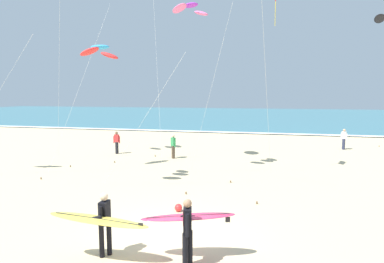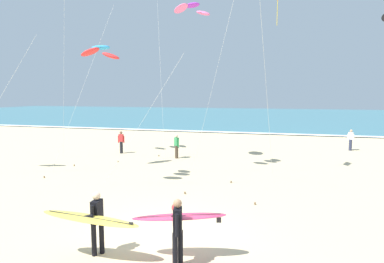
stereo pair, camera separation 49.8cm
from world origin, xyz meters
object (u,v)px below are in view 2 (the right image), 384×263
at_px(surfer_lead, 178,222).
at_px(bystander_red_top, 121,142).
at_px(kite_arc_violet_extra, 192,9).
at_px(bystander_green_top, 177,146).
at_px(surfer_trailing, 94,219).
at_px(beach_ball, 175,207).
at_px(kite_arc_cobalt_distant, 101,52).
at_px(bystander_white_top, 351,140).

xyz_separation_m(surfer_lead, bystander_red_top, (-8.55, 13.29, -0.23)).
distance_m(kite_arc_violet_extra, bystander_red_top, 10.80).
distance_m(bystander_green_top, bystander_red_top, 4.42).
distance_m(surfer_trailing, bystander_red_top, 15.08).
xyz_separation_m(kite_arc_violet_extra, bystander_green_top, (-2.00, 3.34, -7.75)).
distance_m(bystander_green_top, beach_ball, 9.76).
relative_size(kite_arc_violet_extra, bystander_green_top, 5.58).
height_order(bystander_green_top, bystander_red_top, same).
height_order(surfer_lead, bystander_red_top, surfer_lead).
distance_m(kite_arc_cobalt_distant, kite_arc_violet_extra, 5.40).
bearing_deg(kite_arc_cobalt_distant, bystander_green_top, 79.28).
height_order(surfer_trailing, bystander_green_top, surfer_trailing).
relative_size(surfer_trailing, bystander_green_top, 1.65).
relative_size(bystander_white_top, bystander_red_top, 1.00).
bearing_deg(bystander_red_top, kite_arc_violet_extra, -32.07).
xyz_separation_m(surfer_trailing, kite_arc_cobalt_distant, (-3.31, 6.17, 5.04)).
bearing_deg(bystander_green_top, surfer_lead, -71.71).
distance_m(surfer_trailing, kite_arc_cobalt_distant, 8.63).
bearing_deg(kite_arc_cobalt_distant, bystander_white_top, 45.29).
relative_size(kite_arc_cobalt_distant, bystander_green_top, 4.02).
xyz_separation_m(surfer_lead, kite_arc_cobalt_distant, (-5.47, 5.81, 5.04)).
bearing_deg(kite_arc_violet_extra, bystander_white_top, 44.80).
bearing_deg(beach_ball, bystander_green_top, 107.81).
bearing_deg(surfer_trailing, kite_arc_violet_extra, 90.10).
distance_m(bystander_green_top, bystander_white_top, 13.26).
bearing_deg(kite_arc_violet_extra, kite_arc_cobalt_distant, -133.34).
height_order(kite_arc_violet_extra, bystander_red_top, kite_arc_violet_extra).
bearing_deg(surfer_lead, bystander_green_top, 108.29).
bearing_deg(kite_arc_violet_extra, bystander_red_top, 147.93).
relative_size(bystander_green_top, beach_ball, 5.68).
bearing_deg(beach_ball, surfer_lead, -70.42).
relative_size(bystander_green_top, bystander_white_top, 1.00).
relative_size(surfer_trailing, beach_ball, 9.37).
height_order(surfer_lead, surfer_trailing, same).
height_order(surfer_lead, kite_arc_violet_extra, kite_arc_violet_extra).
relative_size(bystander_green_top, bystander_red_top, 1.00).
distance_m(surfer_trailing, beach_ball, 3.96).
relative_size(surfer_lead, bystander_green_top, 1.56).
distance_m(surfer_trailing, kite_arc_violet_extra, 12.24).
relative_size(surfer_lead, kite_arc_violet_extra, 0.28).
distance_m(kite_arc_violet_extra, bystander_white_top, 15.69).
distance_m(kite_arc_violet_extra, bystander_green_top, 8.68).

